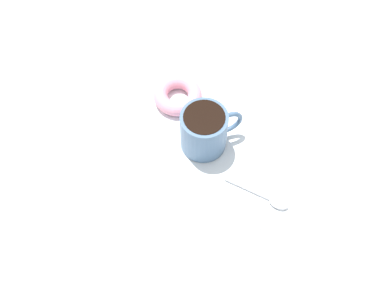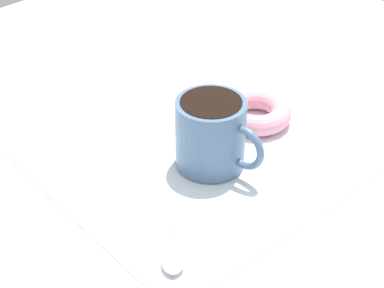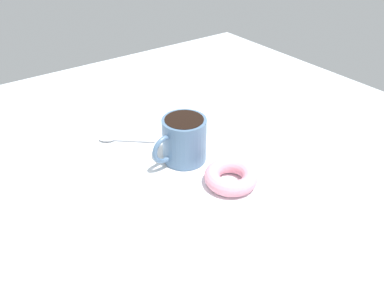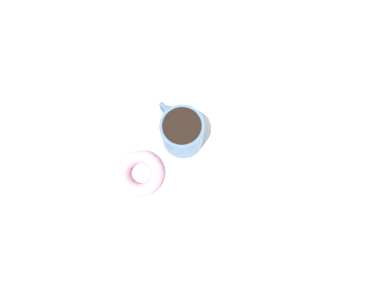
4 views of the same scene
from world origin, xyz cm
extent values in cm
cube|color=#B2BCC6|center=(0.00, 0.00, -1.00)|extent=(120.00, 120.00, 2.00)
cube|color=white|center=(1.46, -0.94, 0.15)|extent=(37.08, 37.08, 0.30)
cylinder|color=slate|center=(0.65, 1.46, 4.73)|extent=(8.63, 8.63, 8.87)
cylinder|color=black|center=(0.65, 1.46, 8.97)|extent=(7.43, 7.43, 0.60)
torus|color=slate|center=(0.12, 6.24, 4.73)|extent=(1.54, 5.93, 5.86)
torus|color=pink|center=(-10.64, -0.90, 1.72)|extent=(9.74, 9.74, 2.84)
ellipsoid|color=silver|center=(15.88, 11.21, 0.75)|extent=(4.17, 4.29, 0.90)
cylinder|color=silver|center=(12.11, 6.89, 0.58)|extent=(6.71, 7.58, 0.56)
camera|label=1|loc=(40.69, -10.72, 70.63)|focal=40.00mm
camera|label=2|loc=(46.84, 46.17, 48.77)|focal=60.00mm
camera|label=3|loc=(-49.58, 35.87, 44.13)|focal=35.00mm
camera|label=4|loc=(-8.36, -18.09, 75.67)|focal=35.00mm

